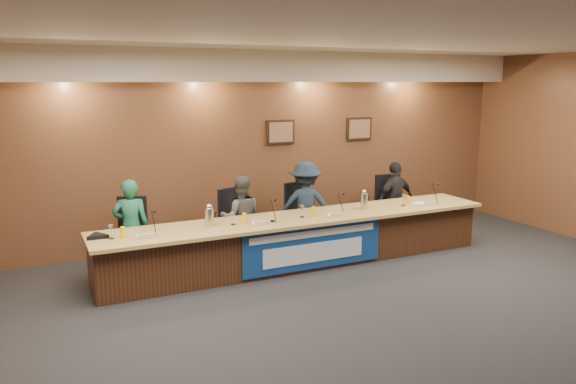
% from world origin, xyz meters
% --- Properties ---
extents(floor, '(10.00, 10.00, 0.00)m').
position_xyz_m(floor, '(0.00, 0.00, 0.00)').
color(floor, black).
rests_on(floor, ground).
extents(ceiling, '(10.00, 8.00, 0.04)m').
position_xyz_m(ceiling, '(0.00, 0.00, 3.20)').
color(ceiling, silver).
rests_on(ceiling, wall_back).
extents(wall_back, '(10.00, 0.04, 3.20)m').
position_xyz_m(wall_back, '(0.00, 4.00, 1.60)').
color(wall_back, brown).
rests_on(wall_back, floor).
extents(soffit, '(10.00, 0.50, 0.50)m').
position_xyz_m(soffit, '(0.00, 3.75, 2.95)').
color(soffit, beige).
rests_on(soffit, wall_back).
extents(dais_body, '(6.00, 0.80, 0.70)m').
position_xyz_m(dais_body, '(0.00, 2.40, 0.35)').
color(dais_body, '#3C2011').
rests_on(dais_body, floor).
extents(dais_top, '(6.10, 0.95, 0.05)m').
position_xyz_m(dais_top, '(0.00, 2.35, 0.72)').
color(dais_top, tan).
rests_on(dais_top, dais_body).
extents(banner, '(2.20, 0.02, 0.65)m').
position_xyz_m(banner, '(0.00, 1.99, 0.38)').
color(banner, navy).
rests_on(banner, dais_body).
extents(banner_text_upper, '(2.00, 0.01, 0.10)m').
position_xyz_m(banner_text_upper, '(0.00, 1.97, 0.58)').
color(banner_text_upper, silver).
rests_on(banner_text_upper, banner).
extents(banner_text_lower, '(1.60, 0.01, 0.28)m').
position_xyz_m(banner_text_lower, '(0.00, 1.97, 0.30)').
color(banner_text_lower, silver).
rests_on(banner_text_lower, banner).
extents(wall_photo_left, '(0.52, 0.04, 0.42)m').
position_xyz_m(wall_photo_left, '(0.40, 3.97, 1.85)').
color(wall_photo_left, black).
rests_on(wall_photo_left, wall_back).
extents(wall_photo_right, '(0.52, 0.04, 0.42)m').
position_xyz_m(wall_photo_right, '(2.00, 3.97, 1.85)').
color(wall_photo_right, black).
rests_on(wall_photo_right, wall_back).
extents(panelist_a, '(0.57, 0.45, 1.38)m').
position_xyz_m(panelist_a, '(-2.36, 3.03, 0.69)').
color(panelist_a, '#1A6049').
rests_on(panelist_a, floor).
extents(panelist_b, '(0.75, 0.66, 1.31)m').
position_xyz_m(panelist_b, '(-0.71, 3.03, 0.65)').
color(panelist_b, '#4D4D52').
rests_on(panelist_b, floor).
extents(panelist_c, '(1.08, 0.85, 1.46)m').
position_xyz_m(panelist_c, '(0.41, 3.03, 0.73)').
color(panelist_c, '#162539').
rests_on(panelist_c, floor).
extents(panelist_d, '(0.82, 0.43, 1.34)m').
position_xyz_m(panelist_d, '(2.18, 3.03, 0.67)').
color(panelist_d, black).
rests_on(panelist_d, floor).
extents(office_chair_a, '(0.62, 0.62, 0.08)m').
position_xyz_m(office_chair_a, '(-2.36, 3.13, 0.48)').
color(office_chair_a, black).
rests_on(office_chair_a, floor).
extents(office_chair_b, '(0.61, 0.61, 0.08)m').
position_xyz_m(office_chair_b, '(-0.71, 3.13, 0.48)').
color(office_chair_b, black).
rests_on(office_chair_b, floor).
extents(office_chair_c, '(0.53, 0.53, 0.08)m').
position_xyz_m(office_chair_c, '(0.41, 3.13, 0.48)').
color(office_chair_c, black).
rests_on(office_chair_c, floor).
extents(office_chair_d, '(0.52, 0.52, 0.08)m').
position_xyz_m(office_chair_d, '(2.18, 3.13, 0.48)').
color(office_chair_d, black).
rests_on(office_chair_d, floor).
extents(nameplate_a, '(0.24, 0.08, 0.10)m').
position_xyz_m(nameplate_a, '(-2.33, 2.12, 0.80)').
color(nameplate_a, white).
rests_on(nameplate_a, dais_top).
extents(microphone_a, '(0.07, 0.07, 0.02)m').
position_xyz_m(microphone_a, '(-2.21, 2.27, 0.76)').
color(microphone_a, black).
rests_on(microphone_a, dais_top).
extents(juice_glass_a, '(0.06, 0.06, 0.15)m').
position_xyz_m(juice_glass_a, '(-2.59, 2.29, 0.82)').
color(juice_glass_a, '#FFBB0B').
rests_on(juice_glass_a, dais_top).
extents(water_glass_a, '(0.08, 0.08, 0.18)m').
position_xyz_m(water_glass_a, '(-2.73, 2.33, 0.84)').
color(water_glass_a, silver).
rests_on(water_glass_a, dais_top).
extents(nameplate_b, '(0.24, 0.08, 0.10)m').
position_xyz_m(nameplate_b, '(-0.75, 2.11, 0.80)').
color(nameplate_b, white).
rests_on(nameplate_b, dais_top).
extents(microphone_b, '(0.07, 0.07, 0.02)m').
position_xyz_m(microphone_b, '(-0.53, 2.25, 0.76)').
color(microphone_b, black).
rests_on(microphone_b, dais_top).
extents(juice_glass_b, '(0.06, 0.06, 0.15)m').
position_xyz_m(juice_glass_b, '(-0.92, 2.33, 0.82)').
color(juice_glass_b, '#FFBB0B').
rests_on(juice_glass_b, dais_top).
extents(water_glass_b, '(0.08, 0.08, 0.18)m').
position_xyz_m(water_glass_b, '(-1.09, 2.33, 0.84)').
color(water_glass_b, silver).
rests_on(water_glass_b, dais_top).
extents(nameplate_c, '(0.24, 0.08, 0.10)m').
position_xyz_m(nameplate_c, '(0.43, 2.07, 0.80)').
color(nameplate_c, white).
rests_on(nameplate_c, dais_top).
extents(microphone_c, '(0.07, 0.07, 0.02)m').
position_xyz_m(microphone_c, '(0.56, 2.21, 0.76)').
color(microphone_c, black).
rests_on(microphone_c, dais_top).
extents(juice_glass_c, '(0.06, 0.06, 0.15)m').
position_xyz_m(juice_glass_c, '(0.15, 2.27, 0.82)').
color(juice_glass_c, '#FFBB0B').
rests_on(juice_glass_c, dais_top).
extents(water_glass_c, '(0.08, 0.08, 0.18)m').
position_xyz_m(water_glass_c, '(-0.03, 2.31, 0.84)').
color(water_glass_c, silver).
rests_on(water_glass_c, dais_top).
extents(nameplate_d, '(0.24, 0.08, 0.10)m').
position_xyz_m(nameplate_d, '(2.16, 2.11, 0.80)').
color(nameplate_d, white).
rests_on(nameplate_d, dais_top).
extents(microphone_d, '(0.07, 0.07, 0.02)m').
position_xyz_m(microphone_d, '(2.36, 2.25, 0.76)').
color(microphone_d, black).
rests_on(microphone_d, dais_top).
extents(juice_glass_d, '(0.06, 0.06, 0.15)m').
position_xyz_m(juice_glass_d, '(1.90, 2.33, 0.82)').
color(juice_glass_d, '#FFBB0B').
rests_on(juice_glass_d, dais_top).
extents(water_glass_d, '(0.08, 0.08, 0.18)m').
position_xyz_m(water_glass_d, '(1.79, 2.29, 0.84)').
color(water_glass_d, silver).
rests_on(water_glass_d, dais_top).
extents(carafe_left, '(0.13, 0.13, 0.26)m').
position_xyz_m(carafe_left, '(-1.42, 2.37, 0.88)').
color(carafe_left, silver).
rests_on(carafe_left, dais_top).
extents(carafe_right, '(0.11, 0.11, 0.25)m').
position_xyz_m(carafe_right, '(1.09, 2.37, 0.87)').
color(carafe_right, silver).
rests_on(carafe_right, dais_top).
extents(speakerphone, '(0.32, 0.32, 0.05)m').
position_xyz_m(speakerphone, '(-2.89, 2.44, 0.78)').
color(speakerphone, black).
rests_on(speakerphone, dais_top).
extents(paper_stack, '(0.26, 0.33, 0.01)m').
position_xyz_m(paper_stack, '(2.17, 2.28, 0.75)').
color(paper_stack, white).
rests_on(paper_stack, dais_top).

